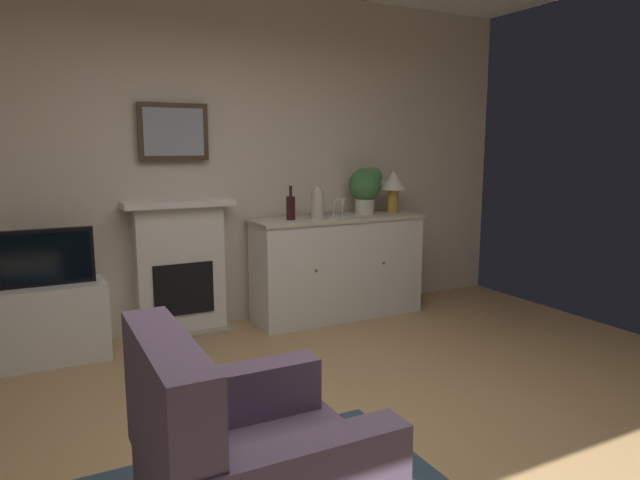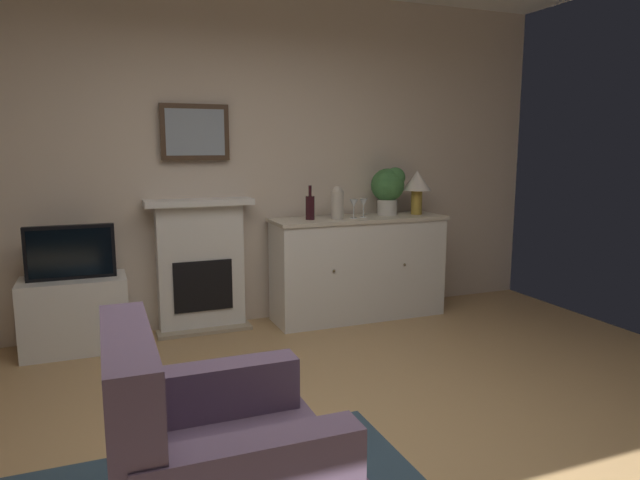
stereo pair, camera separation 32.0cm
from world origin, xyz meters
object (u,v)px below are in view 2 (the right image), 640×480
at_px(framed_picture, 195,132).
at_px(table_lamp, 417,184).
at_px(potted_plant_small, 389,187).
at_px(fireplace_unit, 201,265).
at_px(sideboard_cabinet, 358,267).
at_px(wine_glass_center, 364,203).
at_px(tv_set, 70,252).
at_px(vase_decorative, 337,203).
at_px(wine_bottle, 310,207).
at_px(armchair, 212,468).
at_px(tv_cabinet, 75,314).
at_px(wine_glass_left, 354,204).

bearing_deg(framed_picture, table_lamp, -6.51).
bearing_deg(potted_plant_small, fireplace_unit, 175.52).
bearing_deg(framed_picture, sideboard_cabinet, -9.25).
distance_m(framed_picture, sideboard_cabinet, 1.82).
distance_m(sideboard_cabinet, potted_plant_small, 0.78).
bearing_deg(wine_glass_center, tv_set, 179.68).
xyz_separation_m(sideboard_cabinet, potted_plant_small, (0.32, 0.05, 0.71)).
bearing_deg(wine_glass_center, framed_picture, 170.12).
distance_m(fireplace_unit, framed_picture, 1.09).
relative_size(framed_picture, potted_plant_small, 1.28).
xyz_separation_m(fireplace_unit, framed_picture, (0.00, 0.05, 1.09)).
bearing_deg(vase_decorative, table_lamp, 3.52).
relative_size(table_lamp, wine_bottle, 1.38).
bearing_deg(tv_set, wine_bottle, 0.19).
bearing_deg(armchair, tv_cabinet, 101.39).
distance_m(framed_picture, wine_glass_center, 1.54).
xyz_separation_m(vase_decorative, armchair, (-1.59, -2.54, -0.67)).
relative_size(wine_glass_left, potted_plant_small, 0.38).
distance_m(table_lamp, armchair, 3.62).
bearing_deg(wine_glass_left, wine_bottle, 171.86).
bearing_deg(tv_set, fireplace_unit, 10.77).
height_order(wine_bottle, tv_set, wine_bottle).
bearing_deg(wine_glass_center, tv_cabinet, 179.12).
bearing_deg(sideboard_cabinet, wine_bottle, -179.78).
relative_size(wine_bottle, tv_set, 0.47).
distance_m(table_lamp, wine_glass_left, 0.68).
bearing_deg(potted_plant_small, armchair, -129.02).
distance_m(wine_bottle, wine_glass_left, 0.39).
bearing_deg(wine_glass_left, fireplace_unit, 169.72).
xyz_separation_m(fireplace_unit, table_lamp, (1.95, -0.18, 0.64)).
height_order(framed_picture, tv_cabinet, framed_picture).
bearing_deg(table_lamp, vase_decorative, -176.48).
bearing_deg(wine_bottle, armchair, -117.70).
xyz_separation_m(wine_bottle, wine_glass_left, (0.38, -0.05, 0.01)).
height_order(fireplace_unit, wine_bottle, wine_bottle).
height_order(tv_cabinet, potted_plant_small, potted_plant_small).
distance_m(table_lamp, wine_bottle, 1.06).
relative_size(vase_decorative, potted_plant_small, 0.65).
bearing_deg(framed_picture, wine_bottle, -13.89).
height_order(fireplace_unit, framed_picture, framed_picture).
xyz_separation_m(fireplace_unit, armchair, (-0.45, -2.76, -0.17)).
distance_m(fireplace_unit, sideboard_cabinet, 1.38).
height_order(sideboard_cabinet, vase_decorative, vase_decorative).
height_order(table_lamp, vase_decorative, table_lamp).
bearing_deg(tv_cabinet, table_lamp, -0.29).
bearing_deg(wine_bottle, potted_plant_small, 3.48).
bearing_deg(wine_glass_left, sideboard_cabinet, 36.46).
distance_m(vase_decorative, tv_set, 2.13).
bearing_deg(vase_decorative, potted_plant_small, 9.90).
bearing_deg(vase_decorative, armchair, -122.03).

